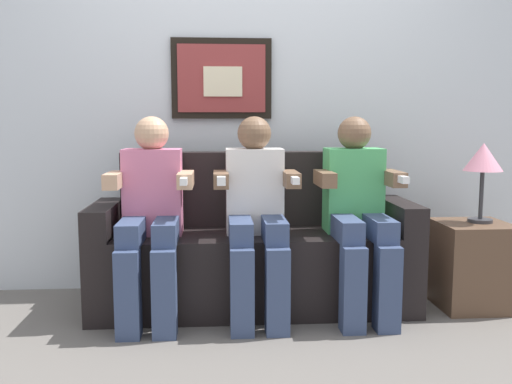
{
  "coord_description": "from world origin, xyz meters",
  "views": [
    {
      "loc": [
        -0.21,
        -2.82,
        1.08
      ],
      "look_at": [
        0.0,
        0.15,
        0.7
      ],
      "focal_mm": 38.7,
      "sensor_mm": 36.0,
      "label": 1
    }
  ],
  "objects_px": {
    "person_on_right": "(358,208)",
    "table_lamp": "(483,161)",
    "person_in_middle": "(256,209)",
    "side_table_right": "(472,265)",
    "couch": "(254,254)",
    "person_on_left": "(151,210)"
  },
  "relations": [
    {
      "from": "person_on_right",
      "to": "table_lamp",
      "type": "xyz_separation_m",
      "value": [
        0.74,
        0.08,
        0.25
      ]
    },
    {
      "from": "person_in_middle",
      "to": "side_table_right",
      "type": "relative_size",
      "value": 2.22
    },
    {
      "from": "couch",
      "to": "person_on_left",
      "type": "xyz_separation_m",
      "value": [
        -0.57,
        -0.17,
        0.29
      ]
    },
    {
      "from": "side_table_right",
      "to": "table_lamp",
      "type": "relative_size",
      "value": 1.09
    },
    {
      "from": "couch",
      "to": "table_lamp",
      "type": "bearing_deg",
      "value": -3.95
    },
    {
      "from": "couch",
      "to": "person_on_left",
      "type": "bearing_deg",
      "value": -163.69
    },
    {
      "from": "person_in_middle",
      "to": "side_table_right",
      "type": "height_order",
      "value": "person_in_middle"
    },
    {
      "from": "person_on_right",
      "to": "side_table_right",
      "type": "xyz_separation_m",
      "value": [
        0.7,
        0.06,
        -0.36
      ]
    },
    {
      "from": "table_lamp",
      "to": "person_on_right",
      "type": "bearing_deg",
      "value": -174.15
    },
    {
      "from": "person_on_right",
      "to": "couch",
      "type": "bearing_deg",
      "value": 163.72
    },
    {
      "from": "person_in_middle",
      "to": "person_on_right",
      "type": "height_order",
      "value": "same"
    },
    {
      "from": "person_on_left",
      "to": "person_on_right",
      "type": "bearing_deg",
      "value": 0.0
    },
    {
      "from": "couch",
      "to": "table_lamp",
      "type": "distance_m",
      "value": 1.42
    },
    {
      "from": "person_on_left",
      "to": "side_table_right",
      "type": "bearing_deg",
      "value": 1.9
    },
    {
      "from": "person_in_middle",
      "to": "table_lamp",
      "type": "relative_size",
      "value": 2.41
    },
    {
      "from": "person_on_right",
      "to": "table_lamp",
      "type": "bearing_deg",
      "value": 5.85
    },
    {
      "from": "side_table_right",
      "to": "table_lamp",
      "type": "height_order",
      "value": "table_lamp"
    },
    {
      "from": "person_in_middle",
      "to": "table_lamp",
      "type": "xyz_separation_m",
      "value": [
        1.31,
        0.08,
        0.25
      ]
    },
    {
      "from": "person_in_middle",
      "to": "table_lamp",
      "type": "bearing_deg",
      "value": 3.33
    },
    {
      "from": "couch",
      "to": "side_table_right",
      "type": "relative_size",
      "value": 3.68
    },
    {
      "from": "couch",
      "to": "person_in_middle",
      "type": "distance_m",
      "value": 0.34
    },
    {
      "from": "person_on_right",
      "to": "person_on_left",
      "type": "bearing_deg",
      "value": 180.0
    }
  ]
}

